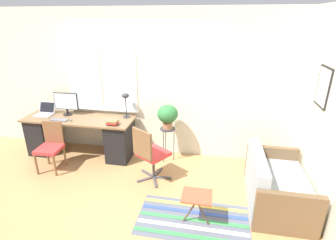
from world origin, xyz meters
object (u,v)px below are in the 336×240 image
object	(u,v)px
laptop	(45,112)
office_chair_swivel	(150,153)
desk_chair_wooden	(51,145)
potted_plant	(168,115)
book_stack	(113,122)
couch_loveseat	(275,187)
monitor	(66,103)
folding_stool	(197,198)
keyboard	(59,120)
mouse	(71,120)
plant_stand	(168,132)
desk_lamp	(125,99)

from	to	relation	value
laptop	office_chair_swivel	world-z (taller)	laptop
desk_chair_wooden	potted_plant	xyz separation A→B (m)	(1.94, 0.67, 0.46)
book_stack	couch_loveseat	xyz separation A→B (m)	(2.66, -0.64, -0.53)
monitor	book_stack	distance (m)	1.12
book_stack	folding_stool	distance (m)	2.08
keyboard	mouse	size ratio (longest dim) A/B	5.21
desk_chair_wooden	plant_stand	xyz separation A→B (m)	(1.94, 0.67, 0.12)
office_chair_swivel	plant_stand	distance (m)	0.72
folding_stool	mouse	bearing A→B (deg)	151.80
mouse	desk_lamp	size ratio (longest dim) A/B	0.13
potted_plant	monitor	bearing A→B (deg)	178.73
mouse	plant_stand	bearing A→B (deg)	8.05
desk_lamp	desk_chair_wooden	bearing A→B (deg)	-144.60
desk_lamp	plant_stand	world-z (taller)	desk_lamp
book_stack	plant_stand	distance (m)	1.00
office_chair_swivel	folding_stool	xyz separation A→B (m)	(0.83, -0.85, -0.11)
monitor	plant_stand	size ratio (longest dim) A/B	0.74
keyboard	mouse	xyz separation A→B (m)	(0.23, 0.01, 0.01)
folding_stool	desk_lamp	bearing A→B (deg)	131.67
couch_loveseat	potted_plant	world-z (taller)	potted_plant
potted_plant	folding_stool	size ratio (longest dim) A/B	0.99
laptop	book_stack	xyz separation A→B (m)	(1.49, -0.24, -0.00)
desk_chair_wooden	plant_stand	size ratio (longest dim) A/B	1.30
plant_stand	folding_stool	bearing A→B (deg)	-66.47
book_stack	couch_loveseat	distance (m)	2.79
folding_stool	monitor	bearing A→B (deg)	149.11
book_stack	office_chair_swivel	bearing A→B (deg)	-28.56
potted_plant	mouse	bearing A→B (deg)	-171.95
plant_stand	desk_chair_wooden	bearing A→B (deg)	-160.98
laptop	desk_chair_wooden	xyz separation A→B (m)	(0.48, -0.64, -0.35)
desk_lamp	keyboard	bearing A→B (deg)	-161.53
laptop	desk_lamp	distance (m)	1.64
monitor	desk_lamp	distance (m)	1.18
desk_chair_wooden	folding_stool	xyz separation A→B (m)	(2.61, -0.88, -0.06)
office_chair_swivel	couch_loveseat	size ratio (longest dim) A/B	0.72
book_stack	folding_stool	bearing A→B (deg)	-38.31
mouse	potted_plant	distance (m)	1.77
monitor	office_chair_swivel	world-z (taller)	monitor
desk_chair_wooden	potted_plant	world-z (taller)	potted_plant
folding_stool	office_chair_swivel	bearing A→B (deg)	134.43
desk_chair_wooden	keyboard	bearing A→B (deg)	92.42
desk_lamp	potted_plant	distance (m)	0.85
desk_lamp	office_chair_swivel	xyz separation A→B (m)	(0.66, -0.83, -0.62)
folding_stool	laptop	bearing A→B (deg)	153.94
mouse	folding_stool	world-z (taller)	mouse
folding_stool	desk_chair_wooden	bearing A→B (deg)	161.47
laptop	desk_chair_wooden	size ratio (longest dim) A/B	0.39
couch_loveseat	plant_stand	xyz separation A→B (m)	(-1.73, 0.92, 0.31)
desk_lamp	desk_chair_wooden	xyz separation A→B (m)	(-1.12, -0.80, -0.67)
laptop	mouse	size ratio (longest dim) A/B	5.20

